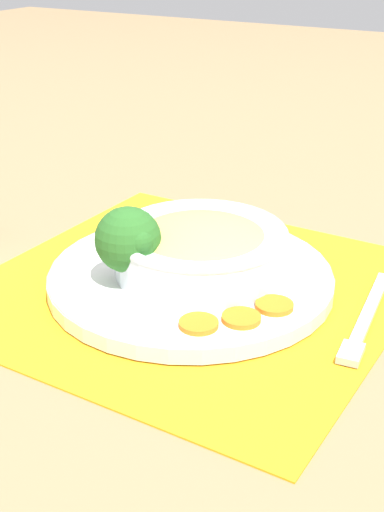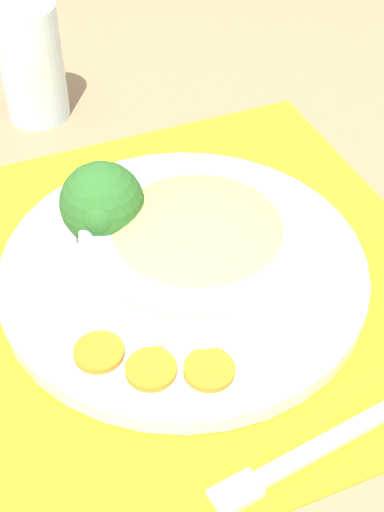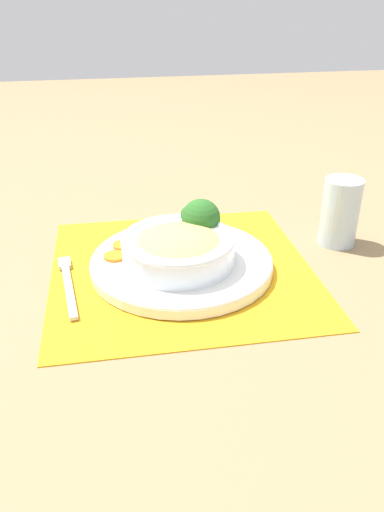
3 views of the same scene
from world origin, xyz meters
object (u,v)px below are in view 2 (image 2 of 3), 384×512
object	(u,v)px
water_glass	(32,69)
fork	(308,454)
bowl	(197,240)
broccoli_floret	(102,204)

from	to	relation	value
water_glass	fork	distance (m)	0.49
bowl	broccoli_floret	world-z (taller)	broccoli_floret
bowl	broccoli_floret	distance (m)	0.08
broccoli_floret	water_glass	world-z (taller)	water_glass
bowl	broccoli_floret	bearing A→B (deg)	50.79
broccoli_floret	fork	world-z (taller)	broccoli_floret
bowl	broccoli_floret	size ratio (longest dim) A/B	2.25
bowl	water_glass	world-z (taller)	water_glass
bowl	water_glass	bearing A→B (deg)	9.91
water_glass	fork	world-z (taller)	water_glass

